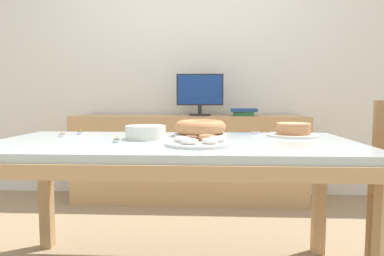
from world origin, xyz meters
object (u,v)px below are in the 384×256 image
pastry_platter (200,142)px  computer_monitor (200,95)px  cake_chocolate_round (293,131)px  tealight_left_edge (62,135)px  book_stack (244,112)px  plate_stack (146,132)px  tealight_near_front (255,132)px  tealight_centre (80,133)px  cake_golden_bundt (200,128)px  tealight_right_edge (117,140)px

pastry_platter → computer_monitor: bearing=91.4°
cake_chocolate_round → tealight_left_edge: bearing=-176.0°
tealight_left_edge → book_stack: bearing=48.8°
pastry_platter → tealight_left_edge: (-0.76, 0.29, -0.00)m
book_stack → pastry_platter: book_stack is taller
plate_stack → tealight_near_front: (0.60, 0.27, -0.02)m
computer_monitor → tealight_left_edge: bearing=-119.5°
computer_monitor → tealight_centre: bearing=-120.1°
cake_golden_bundt → tealight_centre: cake_golden_bundt is taller
plate_stack → tealight_right_edge: size_ratio=5.25×
computer_monitor → plate_stack: (-0.25, -1.36, -0.21)m
computer_monitor → tealight_centre: 1.36m
book_stack → tealight_centre: book_stack is taller
pastry_platter → tealight_centre: (-0.71, 0.41, -0.00)m
tealight_near_front → tealight_right_edge: 0.83m
tealight_near_front → computer_monitor: bearing=108.1°
computer_monitor → book_stack: 0.43m
cake_chocolate_round → plate_stack: bearing=-168.4°
tealight_near_front → tealight_left_edge: bearing=-169.9°
computer_monitor → tealight_centre: (-0.67, -1.16, -0.23)m
cake_golden_bundt → tealight_left_edge: (-0.76, -0.09, -0.03)m
computer_monitor → cake_chocolate_round: (0.55, -1.19, -0.21)m
book_stack → plate_stack: book_stack is taller
computer_monitor → cake_golden_bundt: bearing=-88.4°
plate_stack → tealight_left_edge: bearing=171.0°
pastry_platter → tealight_right_edge: pastry_platter is taller
tealight_centre → tealight_right_edge: bearing=-48.4°
computer_monitor → tealight_right_edge: 1.56m
cake_golden_bundt → tealight_right_edge: cake_golden_bundt is taller
computer_monitor → pastry_platter: size_ratio=1.34×
tealight_centre → tealight_left_edge: bearing=-113.0°
pastry_platter → tealight_right_edge: bearing=170.7°
plate_stack → cake_chocolate_round: bearing=11.6°
plate_stack → tealight_centre: size_ratio=5.25×
cake_golden_bundt → tealight_left_edge: bearing=-173.3°
tealight_left_edge → cake_chocolate_round: bearing=4.0°
pastry_platter → tealight_left_edge: 0.81m
pastry_platter → tealight_near_front: bearing=56.6°
computer_monitor → plate_stack: computer_monitor is taller
plate_stack → book_stack: bearing=64.5°
book_stack → tealight_left_edge: 1.71m
tealight_left_edge → tealight_near_front: (1.08, 0.19, 0.00)m
tealight_near_front → pastry_platter: bearing=-123.4°
plate_stack → tealight_left_edge: size_ratio=5.25×
book_stack → tealight_near_front: (-0.04, -1.09, -0.08)m
computer_monitor → tealight_left_edge: computer_monitor is taller
plate_stack → tealight_near_front: bearing=23.9°
pastry_platter → tealight_left_edge: pastry_platter is taller
pastry_platter → tealight_centre: size_ratio=7.89×
pastry_platter → cake_chocolate_round: bearing=36.3°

